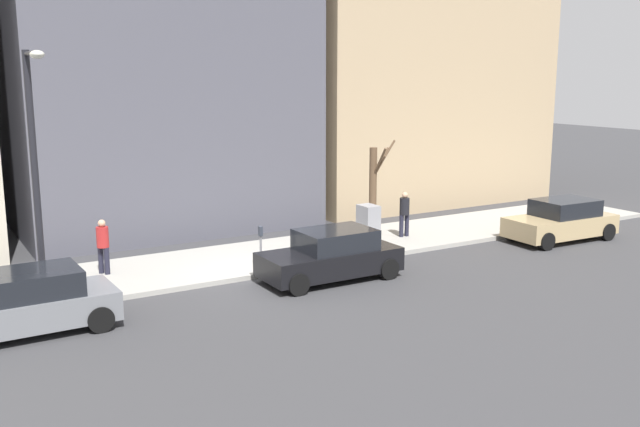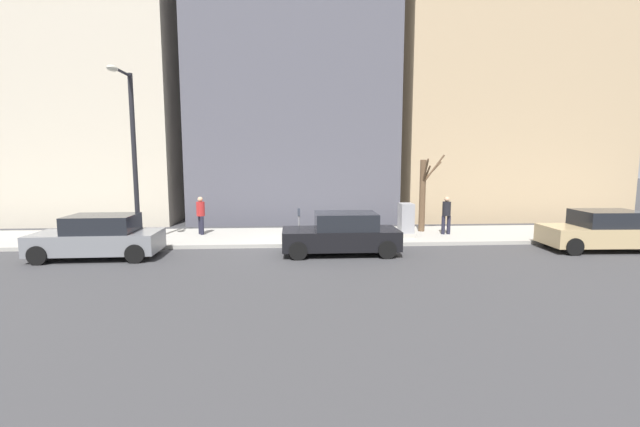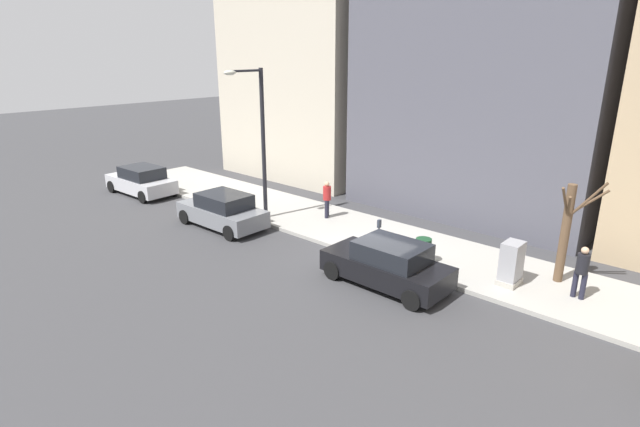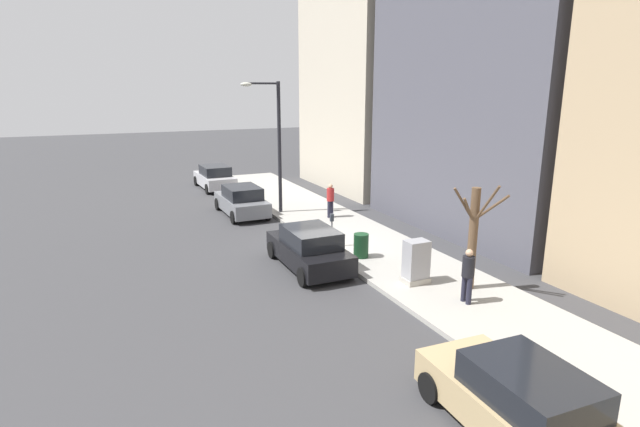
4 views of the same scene
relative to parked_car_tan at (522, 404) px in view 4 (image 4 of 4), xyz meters
name	(u,v)px [view 4 (image 4 of 4)]	position (x,y,z in m)	size (l,w,h in m)	color
ground_plane	(321,251)	(1.19, 11.54, -0.74)	(120.00, 120.00, 0.00)	#38383A
sidewalk	(365,243)	(3.19, 11.54, -0.66)	(4.00, 36.00, 0.15)	#9E9B93
parked_car_tan	(522,404)	(0.00, 0.00, 0.00)	(2.05, 4.26, 1.52)	tan
parked_car_black	(309,249)	(0.00, 9.96, 0.00)	(1.92, 4.20, 1.52)	black
parked_car_grey	(242,201)	(-0.11, 18.51, 0.00)	(1.98, 4.23, 1.52)	slate
parked_car_silver	(215,178)	(0.17, 25.91, 0.00)	(2.05, 4.26, 1.52)	#B7B7BC
parking_meter	(332,227)	(1.64, 11.49, 0.24)	(0.14, 0.10, 1.35)	slate
utility_box	(416,262)	(2.49, 6.91, 0.11)	(0.83, 0.61, 1.43)	#A8A399
streetlamp	(274,136)	(1.47, 17.80, 3.28)	(1.97, 0.32, 6.50)	black
bare_tree	(473,235)	(3.77, 5.80, 1.17)	(1.27, 1.12, 3.49)	brown
trash_bin	(361,246)	(2.09, 9.88, -0.14)	(0.56, 0.56, 0.90)	#14381E
pedestrian_near_meter	(468,273)	(2.95, 4.99, 0.35)	(0.36, 0.40, 1.66)	#1E1E2D
pedestrian_midblock	(330,198)	(3.60, 15.76, 0.35)	(0.36, 0.36, 1.66)	#1E1E2D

